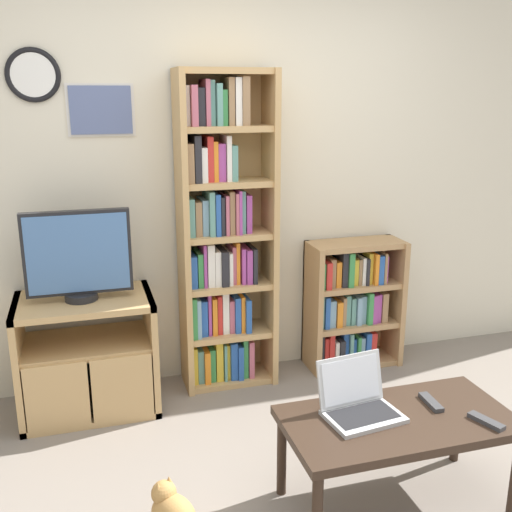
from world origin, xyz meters
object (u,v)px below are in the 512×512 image
Objects in this scene: tv_stand at (88,355)px; bookshelf_short at (350,304)px; television at (78,256)px; remote_far_from_laptop at (486,421)px; laptop at (358,401)px; coffee_table at (398,427)px; bookshelf_tall at (222,238)px; remote_near_laptop at (431,402)px.

bookshelf_short is at bearing 4.86° from tv_stand.
television reaches higher than remote_far_from_laptop.
laptop is (-0.58, -1.32, 0.07)m from bookshelf_short.
coffee_table is at bearing -44.24° from tv_stand.
bookshelf_tall is 11.90× the size of remote_near_laptop.
bookshelf_short reaches higher than tv_stand.
coffee_table is (0.45, -1.40, -0.56)m from bookshelf_tall.
bookshelf_tall is 2.25× the size of bookshelf_short.
laptop is at bearing -77.37° from bookshelf_tall.
laptop is (0.29, -1.31, -0.45)m from bookshelf_tall.
bookshelf_tall reaches higher than laptop.
remote_near_laptop is (1.48, -1.19, 0.11)m from tv_stand.
bookshelf_short reaches higher than coffee_table.
bookshelf_short is 1.44m from laptop.
remote_near_laptop is at bearing -99.56° from bookshelf_short.
television is 0.67× the size of bookshelf_short.
television is at bearing 126.91° from laptop.
tv_stand reaches higher than remote_far_from_laptop.
coffee_table is (1.29, -1.25, 0.05)m from tv_stand.
tv_stand is 0.59m from television.
tv_stand is 1.80m from coffee_table.
bookshelf_tall reaches higher than remote_near_laptop.
television reaches higher than laptop.
bookshelf_tall is at bearing -82.43° from remote_far_from_laptop.
tv_stand is 0.89× the size of bookshelf_short.
television reaches higher than coffee_table.
tv_stand is at bearing -175.14° from bookshelf_short.
remote_near_laptop is 0.98× the size of remote_far_from_laptop.
bookshelf_short is at bearing 73.24° from coffee_table.
remote_near_laptop is (0.20, 0.06, 0.06)m from coffee_table.
bookshelf_tall is at bearing 95.40° from laptop.
television is at bearing -169.56° from tv_stand.
remote_far_from_laptop is at bearing -93.29° from bookshelf_short.
television is 3.54× the size of remote_near_laptop.
remote_far_from_laptop is (1.63, -1.40, -0.49)m from television.
remote_far_from_laptop is (-0.09, -1.55, 0.02)m from bookshelf_short.
tv_stand is 1.33× the size of television.
tv_stand is 1.72m from bookshelf_short.
tv_stand reaches higher than coffee_table.
television is (-0.01, -0.00, 0.59)m from tv_stand.
television is at bearing 135.97° from coffee_table.
bookshelf_tall is at bearing -179.77° from bookshelf_short.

